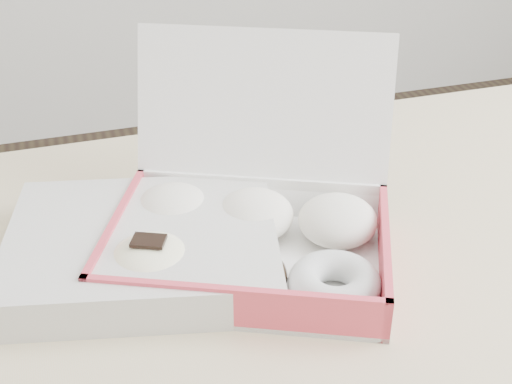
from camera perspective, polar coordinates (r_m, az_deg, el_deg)
name	(u,v)px	position (r m, az deg, el deg)	size (l,w,h in m)	color
table	(359,338)	(0.79, 8.24, -11.48)	(1.20, 0.80, 0.75)	#D4B98B
donut_box	(248,228)	(0.75, -0.67, -2.92)	(0.37, 0.35, 0.20)	white
newspapers	(143,248)	(0.74, -9.04, -4.45)	(0.27, 0.22, 0.04)	white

